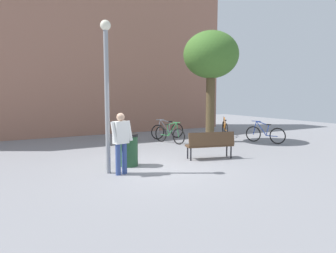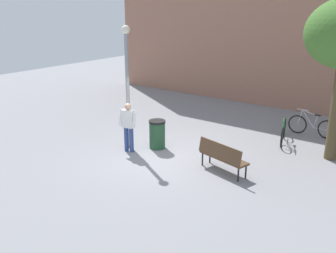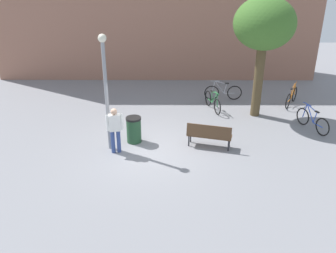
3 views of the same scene
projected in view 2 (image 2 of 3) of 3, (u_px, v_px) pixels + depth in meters
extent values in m
plane|color=gray|center=(160.00, 157.00, 12.33)|extent=(36.00, 36.00, 0.00)
cylinder|color=gray|center=(128.00, 93.00, 12.59)|extent=(0.12, 0.12, 3.84)
sphere|color=#F2EACC|center=(126.00, 30.00, 11.96)|extent=(0.28, 0.28, 0.28)
cylinder|color=#334784|center=(132.00, 140.00, 12.64)|extent=(0.14, 0.14, 0.85)
cylinder|color=#334784|center=(126.00, 139.00, 12.72)|extent=(0.14, 0.14, 0.85)
cube|color=white|center=(128.00, 119.00, 12.45)|extent=(0.44, 0.30, 0.60)
sphere|color=tan|center=(128.00, 107.00, 12.33)|extent=(0.22, 0.22, 0.22)
cylinder|color=white|center=(134.00, 119.00, 12.30)|extent=(0.14, 0.24, 0.55)
cylinder|color=white|center=(121.00, 117.00, 12.50)|extent=(0.14, 0.24, 0.55)
cube|color=#513823|center=(224.00, 157.00, 11.13)|extent=(1.66, 0.83, 0.06)
cube|color=#513823|center=(219.00, 151.00, 10.94)|extent=(1.58, 0.53, 0.44)
cylinder|color=black|center=(210.00, 156.00, 11.83)|extent=(0.05, 0.05, 0.42)
cylinder|color=black|center=(246.00, 172.00, 10.77)|extent=(0.05, 0.05, 0.42)
cylinder|color=black|center=(202.00, 159.00, 11.64)|extent=(0.05, 0.05, 0.42)
cylinder|color=black|center=(238.00, 175.00, 10.58)|extent=(0.05, 0.05, 0.42)
torus|color=black|center=(297.00, 124.00, 14.50)|extent=(0.71, 0.05, 0.71)
torus|color=black|center=(327.00, 130.00, 13.88)|extent=(0.71, 0.05, 0.71)
cylinder|color=#ADADB7|center=(308.00, 119.00, 14.21)|extent=(0.50, 0.04, 0.64)
cylinder|color=#ADADB7|center=(310.00, 113.00, 14.11)|extent=(0.58, 0.04, 0.18)
cylinder|color=#ADADB7|center=(316.00, 122.00, 14.07)|extent=(0.14, 0.04, 0.48)
cylinder|color=#ADADB7|center=(320.00, 129.00, 14.03)|extent=(0.50, 0.04, 0.04)
cylinder|color=#ADADB7|center=(300.00, 117.00, 14.37)|extent=(0.17, 0.04, 0.63)
cube|color=black|center=(318.00, 115.00, 13.96)|extent=(0.20, 0.08, 0.04)
cylinder|color=#ADADB7|center=(303.00, 110.00, 14.24)|extent=(0.44, 0.03, 0.03)
torus|color=black|center=(282.00, 137.00, 13.08)|extent=(0.24, 0.70, 0.71)
torus|color=black|center=(284.00, 128.00, 14.06)|extent=(0.24, 0.70, 0.71)
cylinder|color=#338447|center=(283.00, 126.00, 13.32)|extent=(0.17, 0.49, 0.64)
cylinder|color=#338447|center=(284.00, 120.00, 13.29)|extent=(0.19, 0.57, 0.18)
cylinder|color=#338447|center=(284.00, 126.00, 13.60)|extent=(0.07, 0.14, 0.48)
cylinder|color=#338447|center=(284.00, 131.00, 13.85)|extent=(0.17, 0.49, 0.04)
cylinder|color=#338447|center=(283.00, 129.00, 13.05)|extent=(0.08, 0.17, 0.63)
cube|color=black|center=(285.00, 119.00, 13.56)|extent=(0.13, 0.21, 0.04)
cylinder|color=#338447|center=(284.00, 120.00, 13.02)|extent=(0.15, 0.43, 0.03)
cylinder|color=#234C2D|center=(157.00, 135.00, 12.98)|extent=(0.54, 0.54, 0.91)
cylinder|color=black|center=(157.00, 122.00, 12.82)|extent=(0.57, 0.57, 0.08)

